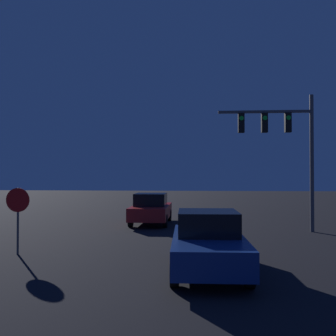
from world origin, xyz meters
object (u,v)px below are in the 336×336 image
(traffic_signal_mast, at_px, (284,138))
(stop_sign, at_px, (18,208))
(car_far, at_px, (151,209))
(car_near, at_px, (208,243))

(traffic_signal_mast, distance_m, stop_sign, 11.66)
(traffic_signal_mast, relative_size, stop_sign, 2.88)
(traffic_signal_mast, bearing_deg, car_far, 161.24)
(car_near, distance_m, traffic_signal_mast, 8.95)
(car_near, height_order, traffic_signal_mast, traffic_signal_mast)
(car_near, bearing_deg, car_far, -75.77)
(car_far, bearing_deg, stop_sign, -113.69)
(car_far, xyz_separation_m, traffic_signal_mast, (6.40, -2.17, 3.47))
(traffic_signal_mast, bearing_deg, car_near, -116.93)
(car_near, xyz_separation_m, car_far, (-2.66, 9.53, 0.00))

